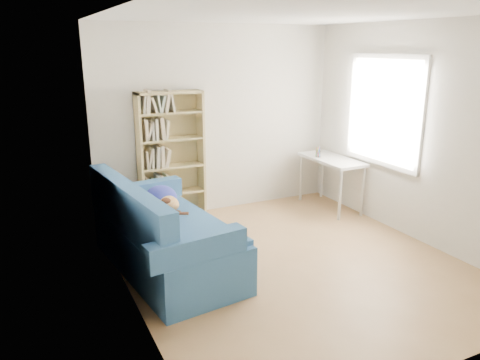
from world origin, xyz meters
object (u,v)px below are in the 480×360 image
Objects in this scene: desk at (331,164)px; pen_cup at (318,153)px; bookshelf at (171,163)px; sofa at (162,236)px.

desk is 7.16× the size of pen_cup.
pen_cup reaches higher than desk.
pen_cup is (2.09, -0.39, -0.00)m from bookshelf.
sofa is at bearing -159.63° from pen_cup.
pen_cup is (-0.14, 0.14, 0.14)m from desk.
desk is at bearing -13.34° from bookshelf.
bookshelf is 2.13m from pen_cup.
desk is at bearing -45.25° from pen_cup.
sofa is 14.18× the size of pen_cup.
bookshelf is at bearing 166.66° from desk.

